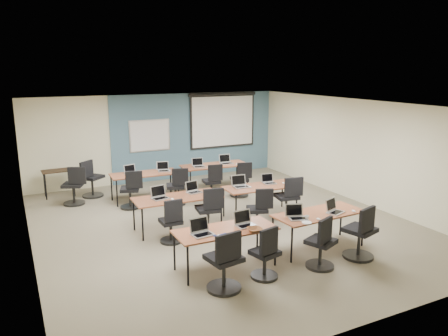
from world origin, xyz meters
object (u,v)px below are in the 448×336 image
spare_chair_b (74,189)px  training_table_mid_right (261,188)px  training_table_back_left (145,175)px  task_chair_5 (209,214)px  task_chair_6 (259,213)px  task_chair_7 (288,201)px  laptop_4 (159,195)px  laptop_11 (226,161)px  laptop_2 (297,215)px  whiteboard (150,136)px  laptop_5 (193,190)px  task_chair_1 (266,257)px  task_chair_2 (321,247)px  laptop_1 (245,222)px  task_chair_10 (212,184)px  training_table_front_left (225,231)px  training_table_back_right (215,166)px  task_chair_8 (131,193)px  laptop_0 (201,231)px  training_table_mid_left (178,199)px  task_chair_4 (172,225)px  laptop_3 (334,209)px  task_chair_9 (177,190)px  training_table_front_right (319,215)px  laptop_7 (269,181)px  utility_table (58,174)px  laptop_10 (199,165)px  laptop_6 (240,184)px  laptop_8 (131,172)px  projector_screen (223,117)px  laptop_9 (164,169)px  spare_chair_a (91,182)px  task_chair_11 (241,182)px

spare_chair_b → training_table_mid_right: bearing=-12.5°
training_table_back_left → spare_chair_b: 1.83m
task_chair_5 → task_chair_6: 1.10m
task_chair_6 → task_chair_7: (0.98, 0.33, 0.04)m
laptop_4 → laptop_11: size_ratio=1.00×
training_table_back_left → laptop_2: (1.53, -4.76, 0.11)m
whiteboard → laptop_5: 4.14m
task_chair_1 → task_chair_2: size_ratio=0.96×
laptop_1 → task_chair_10: laptop_1 is taller
training_table_front_left → training_table_back_right: same height
task_chair_8 → laptop_11: (3.04, 0.70, 0.38)m
laptop_5 → training_table_mid_right: bearing=-19.1°
training_table_back_right → laptop_0: (-2.52, -4.80, 0.11)m
training_table_mid_left → task_chair_1: (0.48, -2.88, -0.30)m
whiteboard → task_chair_4: whiteboard is taller
training_table_back_left → laptop_11: size_ratio=5.11×
task_chair_2 → laptop_5: bearing=86.8°
laptop_3 → task_chair_9: bearing=94.6°
training_table_back_right → task_chair_2: 5.59m
laptop_0 → spare_chair_b: size_ratio=0.35×
training_table_front_right → laptop_7: (0.31, 2.32, 0.10)m
laptop_11 → utility_table: 4.71m
training_table_front_left → task_chair_5: 1.77m
training_table_back_left → laptop_2: bearing=-69.6°
laptop_10 → task_chair_9: bearing=-128.5°
training_table_mid_left → laptop_6: laptop_6 is taller
laptop_11 → task_chair_4: bearing=-128.5°
task_chair_9 → laptop_6: bearing=-37.2°
task_chair_2 → training_table_front_left: bearing=129.8°
task_chair_2 → laptop_3: bearing=16.3°
laptop_1 → laptop_0: bearing=179.2°
laptop_2 → laptop_8: (-1.89, 4.84, -0.00)m
task_chair_10 → spare_chair_b: 3.61m
laptop_8 → task_chair_10: 2.21m
task_chair_6 → task_chair_5: bearing=-178.6°
spare_chair_b → laptop_3: bearing=-27.2°
projector_screen → laptop_8: bearing=-154.6°
laptop_3 → laptop_9: (-1.85, 4.82, -0.00)m
laptop_8 → laptop_11: bearing=-10.9°
task_chair_8 → task_chair_5: bearing=-46.5°
task_chair_1 → training_table_back_right: bearing=60.1°
training_table_front_left → spare_chair_b: 5.37m
laptop_2 → task_chair_4: size_ratio=0.36×
laptop_3 → task_chair_6: laptop_3 is taller
laptop_0 → task_chair_5: 1.99m
laptop_11 → training_table_back_left: bearing=-174.6°
task_chair_4 → laptop_7: (2.81, 0.79, 0.40)m
spare_chair_a → task_chair_9: bearing=-82.7°
training_table_back_right → laptop_7: size_ratio=6.43×
task_chair_1 → task_chair_11: 4.85m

